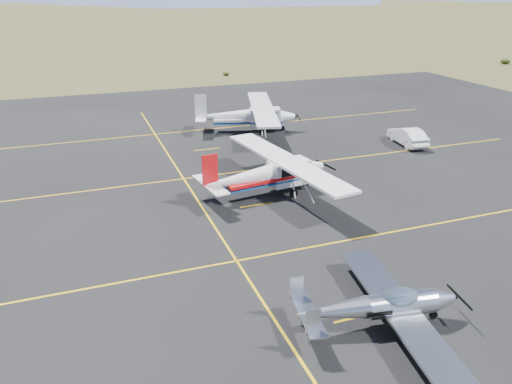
{
  "coord_description": "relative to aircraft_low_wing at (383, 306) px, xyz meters",
  "views": [
    {
      "loc": [
        -11.93,
        -16.76,
        11.61
      ],
      "look_at": [
        -3.69,
        5.74,
        1.6
      ],
      "focal_mm": 35.0,
      "sensor_mm": 36.0,
      "label": 1
    }
  ],
  "objects": [
    {
      "name": "ground",
      "position": [
        2.47,
        4.23,
        -0.88
      ],
      "size": [
        1600.0,
        1600.0,
        0.0
      ],
      "primitive_type": "plane",
      "color": "#383D1C",
      "rests_on": "ground"
    },
    {
      "name": "apron",
      "position": [
        2.47,
        11.23,
        -0.88
      ],
      "size": [
        72.0,
        72.0,
        0.02
      ],
      "primitive_type": "cube",
      "color": "black",
      "rests_on": "ground"
    },
    {
      "name": "aircraft_low_wing",
      "position": [
        0.0,
        0.0,
        0.0
      ],
      "size": [
        6.12,
        8.46,
        1.83
      ],
      "rotation": [
        0.0,
        0.0,
        -0.16
      ],
      "color": "silver",
      "rests_on": "apron"
    },
    {
      "name": "aircraft_cessna",
      "position": [
        0.67,
        13.03,
        0.48
      ],
      "size": [
        7.31,
        12.08,
        3.04
      ],
      "rotation": [
        0.0,
        0.0,
        0.14
      ],
      "color": "white",
      "rests_on": "apron"
    },
    {
      "name": "aircraft_plain",
      "position": [
        4.02,
        26.37,
        0.54
      ],
      "size": [
        8.44,
        12.56,
        3.2
      ],
      "rotation": [
        0.0,
        0.0,
        -0.28
      ],
      "color": "white",
      "rests_on": "apron"
    },
    {
      "name": "sedan",
      "position": [
        14.48,
        18.54,
        -0.18
      ],
      "size": [
        1.97,
        4.3,
        1.37
      ],
      "primitive_type": "imported",
      "rotation": [
        0.0,
        0.0,
        3.01
      ],
      "color": "white",
      "rests_on": "apron"
    }
  ]
}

